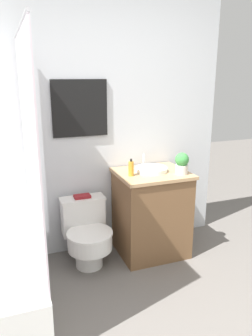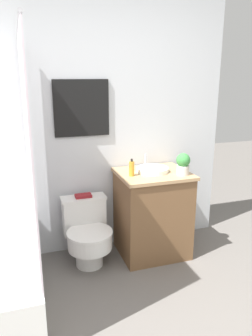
# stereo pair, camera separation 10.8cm
# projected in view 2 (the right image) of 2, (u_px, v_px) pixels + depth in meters

# --- Properties ---
(wall_back) EXTENTS (3.05, 0.07, 2.50)m
(wall_back) POSITION_uv_depth(u_px,v_px,m) (71.00, 124.00, 2.99)
(wall_back) COLOR silver
(wall_back) RESTS_ON ground_plane
(toilet) EXTENTS (0.41, 0.54, 0.59)m
(toilet) POSITION_uv_depth(u_px,v_px,m) (87.00, 232.00, 3.00)
(toilet) COLOR white
(toilet) RESTS_ON ground_plane
(vanity) EXTENTS (0.66, 0.56, 0.82)m
(vanity) POSITION_uv_depth(u_px,v_px,m) (152.00, 213.00, 3.13)
(vanity) COLOR brown
(vanity) RESTS_ON ground_plane
(sink) EXTENTS (0.30, 0.33, 0.13)m
(sink) POSITION_uv_depth(u_px,v_px,m) (152.00, 170.00, 3.04)
(sink) COLOR white
(sink) RESTS_ON vanity
(soap_bottle) EXTENTS (0.05, 0.05, 0.16)m
(soap_bottle) POSITION_uv_depth(u_px,v_px,m) (132.00, 169.00, 2.90)
(soap_bottle) COLOR gold
(soap_bottle) RESTS_ON vanity
(potted_plant) EXTENTS (0.12, 0.12, 0.20)m
(potted_plant) POSITION_uv_depth(u_px,v_px,m) (183.00, 164.00, 2.93)
(potted_plant) COLOR beige
(potted_plant) RESTS_ON vanity
(book_on_tank) EXTENTS (0.15, 0.10, 0.02)m
(book_on_tank) POSITION_uv_depth(u_px,v_px,m) (83.00, 196.00, 3.04)
(book_on_tank) COLOR maroon
(book_on_tank) RESTS_ON toilet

